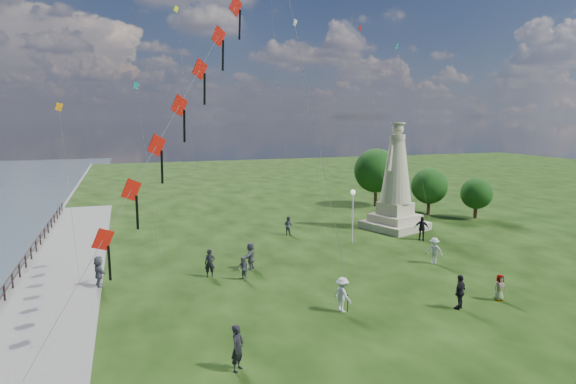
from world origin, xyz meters
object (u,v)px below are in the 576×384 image
object	(u,v)px
person_1	(243,269)
person_9	(422,228)
person_5	(99,273)
lamppost	(353,205)
person_3	(460,292)
person_8	(434,251)
person_2	(342,295)
person_4	(500,288)
person_7	(288,225)
person_0	(238,348)
person_11	(251,256)
statue	(396,189)
person_6	(210,263)

from	to	relation	value
person_1	person_9	size ratio (longest dim) A/B	0.76
person_5	person_1	bearing A→B (deg)	-111.48
lamppost	person_3	distance (m)	13.79
lamppost	person_1	distance (m)	11.87
person_8	lamppost	bearing A→B (deg)	163.18
lamppost	person_9	distance (m)	6.17
lamppost	person_2	distance (m)	13.79
lamppost	person_2	bearing A→B (deg)	-118.41
person_4	person_7	bearing A→B (deg)	112.15
lamppost	person_0	distance (m)	20.52
person_2	person_5	xyz separation A→B (m)	(-11.84, 7.67, 0.00)
person_1	person_5	world-z (taller)	person_5
person_3	lamppost	bearing A→B (deg)	-121.83
person_8	person_9	distance (m)	6.40
lamppost	person_8	world-z (taller)	lamppost
lamppost	person_3	bearing A→B (deg)	-92.51
person_1	person_2	bearing A→B (deg)	4.95
person_2	person_11	world-z (taller)	person_11
person_1	person_8	world-z (taller)	person_8
person_4	person_11	size ratio (longest dim) A/B	0.80
statue	person_3	bearing A→B (deg)	-130.31
statue	person_8	size ratio (longest dim) A/B	5.23
person_6	person_5	bearing A→B (deg)	-169.46
person_0	person_7	distance (m)	21.97
lamppost	statue	bearing A→B (deg)	29.18
person_1	person_2	xyz separation A→B (m)	(3.64, -6.23, 0.17)
person_1	person_4	xyz separation A→B (m)	(12.31, -7.59, -0.01)
person_2	person_11	size ratio (longest dim) A/B	1.00
person_5	person_11	size ratio (longest dim) A/B	1.00
person_5	person_9	distance (m)	24.30
statue	person_8	world-z (taller)	statue
person_11	person_2	bearing A→B (deg)	51.69
lamppost	person_5	world-z (taller)	lamppost
person_6	person_11	world-z (taller)	person_11
person_3	person_11	distance (m)	13.02
person_6	person_9	world-z (taller)	person_9
person_3	person_9	size ratio (longest dim) A/B	0.95
person_0	person_3	size ratio (longest dim) A/B	1.02
person_0	person_7	world-z (taller)	person_0
person_9	person_4	bearing A→B (deg)	-72.25
person_2	statue	bearing A→B (deg)	-55.80
person_4	person_5	size ratio (longest dim) A/B	0.80
person_1	person_9	bearing A→B (deg)	81.66
person_3	person_11	size ratio (longest dim) A/B	1.02
person_7	person_9	world-z (taller)	person_9
statue	person_0	world-z (taller)	statue
person_4	lamppost	bearing A→B (deg)	102.38
person_1	person_5	xyz separation A→B (m)	(-8.20, 1.44, 0.17)
person_1	person_7	distance (m)	11.73
person_4	person_6	xyz separation A→B (m)	(-14.12, 8.87, 0.15)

